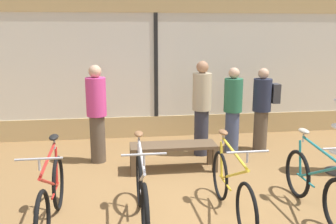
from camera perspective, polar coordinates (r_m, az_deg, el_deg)
ground_plane at (r=5.02m, az=2.37°, el=-14.40°), size 24.00×24.00×0.00m
shop_back_wall at (r=7.85m, az=-1.87°, el=7.88°), size 12.00×0.08×3.20m
bicycle_far_left at (r=4.60m, az=-17.36°, el=-12.24°), size 0.46×1.74×1.03m
bicycle_left at (r=4.48m, az=-4.02°, el=-12.16°), size 0.46×1.78×1.05m
bicycle_right at (r=4.71m, az=9.65°, el=-11.29°), size 0.46×1.73×1.02m
bicycle_far_right at (r=5.09m, az=21.61°, el=-10.34°), size 0.46×1.66×1.01m
display_bench at (r=6.13m, az=0.80°, el=-5.63°), size 1.40×0.44×0.44m
customer_near_rack at (r=7.25m, az=14.23°, el=0.76°), size 0.49×0.35×1.57m
customer_by_window at (r=6.77m, az=5.16°, el=0.87°), size 0.42×0.42×1.73m
customer_mid_floor at (r=7.03m, az=9.84°, el=0.51°), size 0.35×0.35×1.59m
customer_near_bench at (r=6.49m, az=-10.82°, el=-0.00°), size 0.36×0.36×1.69m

